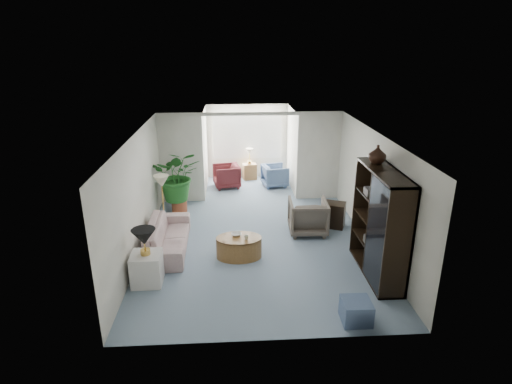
{
  "coord_description": "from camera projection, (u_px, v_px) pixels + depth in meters",
  "views": [
    {
      "loc": [
        -0.55,
        -8.22,
        4.29
      ],
      "look_at": [
        0.0,
        0.6,
        1.1
      ],
      "focal_mm": 29.51,
      "sensor_mm": 36.0,
      "label": 1
    }
  ],
  "objects": [
    {
      "name": "coffee_bowl",
      "position": [
        236.0,
        234.0,
        8.78
      ],
      "size": [
        0.25,
        0.25,
        0.05
      ],
      "primitive_type": "imported",
      "rotation": [
        0.0,
        0.0,
        0.18
      ],
      "color": "silver",
      "rests_on": "coffee_table"
    },
    {
      "name": "floor",
      "position": [
        258.0,
        248.0,
        9.21
      ],
      "size": [
        6.0,
        6.0,
        0.0
      ],
      "primitive_type": "plane",
      "color": "#7E93A6",
      "rests_on": "ground"
    },
    {
      "name": "window_pane",
      "position": [
        247.0,
        135.0,
        13.59
      ],
      "size": [
        2.2,
        0.02,
        1.5
      ],
      "primitive_type": "cube",
      "color": "white"
    },
    {
      "name": "sofa",
      "position": [
        168.0,
        236.0,
        9.08
      ],
      "size": [
        0.86,
        2.12,
        0.61
      ],
      "primitive_type": "imported",
      "rotation": [
        0.0,
        0.0,
        1.59
      ],
      "color": "#C0B2A3",
      "rests_on": "ground"
    },
    {
      "name": "back_pier_left",
      "position": [
        181.0,
        159.0,
        11.49
      ],
      "size": [
        1.2,
        0.12,
        2.5
      ],
      "primitive_type": "cube",
      "color": "silver",
      "rests_on": "ground"
    },
    {
      "name": "wingback_chair",
      "position": [
        308.0,
        216.0,
        9.85
      ],
      "size": [
        0.91,
        0.93,
        0.81
      ],
      "primitive_type": "imported",
      "rotation": [
        0.0,
        0.0,
        3.1
      ],
      "color": "#5F574B",
      "rests_on": "ground"
    },
    {
      "name": "floor_lamp",
      "position": [
        161.0,
        181.0,
        9.63
      ],
      "size": [
        0.36,
        0.36,
        0.28
      ],
      "primitive_type": "cone",
      "color": "beige",
      "rests_on": "ground"
    },
    {
      "name": "coffee_cup",
      "position": [
        246.0,
        237.0,
        8.6
      ],
      "size": [
        0.11,
        0.11,
        0.09
      ],
      "primitive_type": "imported",
      "rotation": [
        0.0,
        0.0,
        0.18
      ],
      "color": "beige",
      "rests_on": "coffee_table"
    },
    {
      "name": "back_pier_right",
      "position": [
        319.0,
        156.0,
        11.71
      ],
      "size": [
        1.2,
        0.12,
        2.5
      ],
      "primitive_type": "cube",
      "color": "silver",
      "rests_on": "ground"
    },
    {
      "name": "house_plant",
      "position": [
        177.0,
        175.0,
        10.87
      ],
      "size": [
        1.23,
        1.07,
        1.37
      ],
      "primitive_type": "imported",
      "color": "#226322",
      "rests_on": "plant_pot"
    },
    {
      "name": "back_header",
      "position": [
        250.0,
        114.0,
        11.19
      ],
      "size": [
        2.6,
        0.12,
        0.1
      ],
      "primitive_type": "cube",
      "color": "silver",
      "rests_on": "back_pier_left"
    },
    {
      "name": "ottoman",
      "position": [
        356.0,
        311.0,
        6.77
      ],
      "size": [
        0.47,
        0.47,
        0.37
      ],
      "primitive_type": "cube",
      "rotation": [
        0.0,
        0.0,
        -0.02
      ],
      "color": "slate",
      "rests_on": "ground"
    },
    {
      "name": "sunroom_table",
      "position": [
        250.0,
        171.0,
        13.74
      ],
      "size": [
        0.48,
        0.4,
        0.52
      ],
      "primitive_type": "cube",
      "rotation": [
        0.0,
        0.0,
        0.18
      ],
      "color": "olive",
      "rests_on": "ground"
    },
    {
      "name": "sunroom_chair_maroon",
      "position": [
        226.0,
        176.0,
        12.96
      ],
      "size": [
        0.9,
        0.88,
        0.71
      ],
      "primitive_type": "imported",
      "rotation": [
        0.0,
        0.0,
        -1.39
      ],
      "color": "#571E23",
      "rests_on": "ground"
    },
    {
      "name": "end_table",
      "position": [
        147.0,
        269.0,
        7.8
      ],
      "size": [
        0.55,
        0.55,
        0.6
      ],
      "primitive_type": "cube",
      "rotation": [
        0.0,
        0.0,
        0.02
      ],
      "color": "silver",
      "rests_on": "ground"
    },
    {
      "name": "shelf_clutter",
      "position": [
        379.0,
        224.0,
        7.8
      ],
      "size": [
        0.3,
        1.08,
        1.06
      ],
      "color": "#2A2621",
      "rests_on": "entertainment_cabinet"
    },
    {
      "name": "sunroom_floor",
      "position": [
        249.0,
        187.0,
        13.05
      ],
      "size": [
        2.6,
        2.6,
        0.0
      ],
      "primitive_type": "plane",
      "color": "#7E93A6",
      "rests_on": "ground"
    },
    {
      "name": "side_table_dark",
      "position": [
        334.0,
        215.0,
        10.2
      ],
      "size": [
        0.62,
        0.57,
        0.61
      ],
      "primitive_type": "cube",
      "rotation": [
        0.0,
        0.0,
        -0.39
      ],
      "color": "black",
      "rests_on": "ground"
    },
    {
      "name": "sunroom_chair_blue",
      "position": [
        275.0,
        176.0,
        13.05
      ],
      "size": [
        0.86,
        0.85,
        0.68
      ],
      "primitive_type": "imported",
      "rotation": [
        0.0,
        0.0,
        1.75
      ],
      "color": "slate",
      "rests_on": "ground"
    },
    {
      "name": "table_lamp",
      "position": [
        144.0,
        237.0,
        7.58
      ],
      "size": [
        0.44,
        0.44,
        0.3
      ],
      "primitive_type": "cone",
      "color": "black",
      "rests_on": "end_table"
    },
    {
      "name": "cabinet_urn",
      "position": [
        377.0,
        154.0,
        7.96
      ],
      "size": [
        0.33,
        0.33,
        0.35
      ],
      "primitive_type": "imported",
      "color": "black",
      "rests_on": "entertainment_cabinet"
    },
    {
      "name": "window_blinds",
      "position": [
        247.0,
        136.0,
        13.57
      ],
      "size": [
        2.2,
        0.02,
        1.5
      ],
      "primitive_type": "cube",
      "color": "white"
    },
    {
      "name": "coffee_table",
      "position": [
        239.0,
        247.0,
        8.77
      ],
      "size": [
        1.1,
        1.1,
        0.45
      ],
      "primitive_type": "cylinder",
      "rotation": [
        0.0,
        0.0,
        0.18
      ],
      "color": "olive",
      "rests_on": "ground"
    },
    {
      "name": "framed_picture",
      "position": [
        377.0,
        174.0,
        8.68
      ],
      "size": [
        0.04,
        0.5,
        0.4
      ],
      "primitive_type": "cube",
      "color": "beige"
    },
    {
      "name": "plant_pot",
      "position": [
        179.0,
        206.0,
        11.16
      ],
      "size": [
        0.4,
        0.4,
        0.32
      ],
      "primitive_type": "cylinder",
      "color": "#9C4A2D",
      "rests_on": "ground"
    },
    {
      "name": "entertainment_cabinet",
      "position": [
        380.0,
        224.0,
        7.91
      ],
      "size": [
        0.5,
        1.88,
        2.09
      ],
      "primitive_type": "cube",
      "color": "black",
      "rests_on": "ground"
    }
  ]
}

